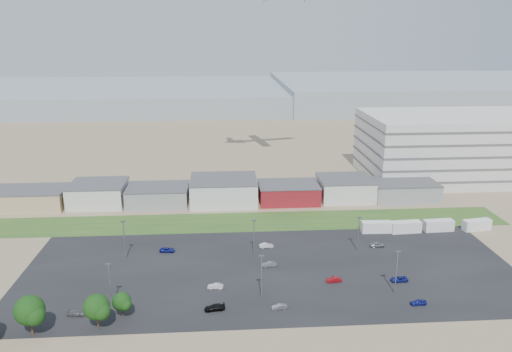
{
  "coord_description": "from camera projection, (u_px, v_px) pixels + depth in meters",
  "views": [
    {
      "loc": [
        -6.06,
        -89.98,
        56.5
      ],
      "look_at": [
        1.61,
        22.0,
        23.41
      ],
      "focal_mm": 35.0,
      "sensor_mm": 36.0,
      "label": 1
    }
  ],
  "objects": [
    {
      "name": "box_trailer_c",
      "position": [
        438.0,
        225.0,
        145.22
      ],
      "size": [
        8.76,
        3.11,
        3.24
      ],
      "primitive_type": null,
      "rotation": [
        0.0,
        0.0,
        0.05
      ],
      "color": "silver",
      "rests_on": "ground"
    },
    {
      "name": "parked_car_1",
      "position": [
        334.0,
        280.0,
        115.87
      ],
      "size": [
        3.67,
        1.61,
        1.17
      ],
      "primitive_type": "imported",
      "rotation": [
        0.0,
        0.0,
        -1.47
      ],
      "color": "maroon",
      "rests_on": "ground"
    },
    {
      "name": "tree_mid",
      "position": [
        30.0,
        313.0,
        94.83
      ],
      "size": [
        6.15,
        6.15,
        9.22
      ],
      "primitive_type": null,
      "color": "black",
      "rests_on": "ground"
    },
    {
      "name": "parked_car_10",
      "position": [
        76.0,
        313.0,
        102.39
      ],
      "size": [
        3.93,
        1.92,
        1.1
      ],
      "primitive_type": "imported",
      "rotation": [
        0.0,
        0.0,
        1.47
      ],
      "color": "#595B5E",
      "rests_on": "ground"
    },
    {
      "name": "tree_near",
      "position": [
        122.0,
        303.0,
        101.17
      ],
      "size": [
        4.09,
        4.09,
        6.13
      ],
      "primitive_type": null,
      "color": "black",
      "rests_on": "ground"
    },
    {
      "name": "parked_car_4",
      "position": [
        215.0,
        286.0,
        112.98
      ],
      "size": [
        3.65,
        1.58,
        1.17
      ],
      "primitive_type": "imported",
      "rotation": [
        0.0,
        0.0,
        -1.67
      ],
      "color": "silver",
      "rests_on": "ground"
    },
    {
      "name": "building_row",
      "position": [
        191.0,
        191.0,
        168.18
      ],
      "size": [
        170.0,
        20.0,
        8.0
      ],
      "primitive_type": null,
      "color": "silver",
      "rests_on": "ground"
    },
    {
      "name": "lightpole_front_r",
      "position": [
        396.0,
        272.0,
        109.78
      ],
      "size": [
        1.2,
        0.5,
        10.17
      ],
      "primitive_type": null,
      "color": "slate",
      "rests_on": "ground"
    },
    {
      "name": "parked_car_9",
      "position": [
        167.0,
        250.0,
        131.6
      ],
      "size": [
        4.2,
        2.26,
        1.12
      ],
      "primitive_type": "imported",
      "rotation": [
        0.0,
        0.0,
        1.47
      ],
      "color": "navy",
      "rests_on": "ground"
    },
    {
      "name": "grass_strip",
      "position": [
        244.0,
        222.0,
        152.24
      ],
      "size": [
        160.0,
        16.0,
        0.02
      ],
      "primitive_type": "cube",
      "color": "#28531F",
      "rests_on": "ground"
    },
    {
      "name": "parked_car_13",
      "position": [
        279.0,
        307.0,
        104.65
      ],
      "size": [
        3.45,
        1.6,
        1.09
      ],
      "primitive_type": "imported",
      "rotation": [
        0.0,
        0.0,
        -1.44
      ],
      "color": "#A5A5AA",
      "rests_on": "ground"
    },
    {
      "name": "parked_car_0",
      "position": [
        399.0,
        279.0,
        116.17
      ],
      "size": [
        4.18,
        2.2,
        1.12
      ],
      "primitive_type": "imported",
      "rotation": [
        0.0,
        0.0,
        -1.48
      ],
      "color": "navy",
      "rests_on": "ground"
    },
    {
      "name": "parked_car_3",
      "position": [
        215.0,
        307.0,
        104.22
      ],
      "size": [
        4.53,
        2.3,
        1.26
      ],
      "primitive_type": "imported",
      "rotation": [
        0.0,
        0.0,
        -1.44
      ],
      "color": "black",
      "rests_on": "ground"
    },
    {
      "name": "parking_lot",
      "position": [
        270.0,
        270.0,
        121.94
      ],
      "size": [
        120.0,
        50.0,
        0.01
      ],
      "primitive_type": "cube",
      "color": "black",
      "rests_on": "ground"
    },
    {
      "name": "parked_car_2",
      "position": [
        418.0,
        302.0,
        106.31
      ],
      "size": [
        3.49,
        1.55,
        1.17
      ],
      "primitive_type": "imported",
      "rotation": [
        0.0,
        0.0,
        -1.52
      ],
      "color": "navy",
      "rests_on": "ground"
    },
    {
      "name": "hills_backdrop",
      "position": [
        278.0,
        96.0,
        405.26
      ],
      "size": [
        700.0,
        200.0,
        9.0
      ],
      "primitive_type": null,
      "color": "gray",
      "rests_on": "ground"
    },
    {
      "name": "parked_car_11",
      "position": [
        266.0,
        245.0,
        134.18
      ],
      "size": [
        3.89,
        1.79,
        1.24
      ],
      "primitive_type": "imported",
      "rotation": [
        0.0,
        0.0,
        1.7
      ],
      "color": "silver",
      "rests_on": "ground"
    },
    {
      "name": "lightpole_back_m",
      "position": [
        254.0,
        238.0,
        128.82
      ],
      "size": [
        1.13,
        0.47,
        9.61
      ],
      "primitive_type": null,
      "color": "slate",
      "rests_on": "ground"
    },
    {
      "name": "lightpole_front_m",
      "position": [
        261.0,
        277.0,
        107.68
      ],
      "size": [
        1.2,
        0.5,
        10.18
      ],
      "primitive_type": null,
      "color": "slate",
      "rests_on": "ground"
    },
    {
      "name": "lightpole_back_l",
      "position": [
        124.0,
        240.0,
        126.48
      ],
      "size": [
        1.21,
        0.51,
        10.32
      ],
      "primitive_type": null,
      "color": "slate",
      "rests_on": "ground"
    },
    {
      "name": "ground",
      "position": [
        255.0,
        315.0,
        102.48
      ],
      "size": [
        700.0,
        700.0,
        0.0
      ],
      "primitive_type": "plane",
      "color": "#947B5E",
      "rests_on": "ground"
    },
    {
      "name": "parking_garage",
      "position": [
        468.0,
        146.0,
        195.75
      ],
      "size": [
        80.0,
        40.0,
        25.0
      ],
      "primitive_type": "cube",
      "color": "silver",
      "rests_on": "ground"
    },
    {
      "name": "box_trailer_d",
      "position": [
        477.0,
        225.0,
        145.83
      ],
      "size": [
        8.6,
        3.91,
        3.11
      ],
      "primitive_type": null,
      "rotation": [
        0.0,
        0.0,
        0.16
      ],
      "color": "silver",
      "rests_on": "ground"
    },
    {
      "name": "parked_car_7",
      "position": [
        269.0,
        264.0,
        123.56
      ],
      "size": [
        3.72,
        1.55,
        1.2
      ],
      "primitive_type": "imported",
      "rotation": [
        0.0,
        0.0,
        -1.49
      ],
      "color": "#595B5E",
      "rests_on": "ground"
    },
    {
      "name": "lightpole_back_r",
      "position": [
        359.0,
        234.0,
        131.04
      ],
      "size": [
        1.12,
        0.47,
        9.53
      ],
      "primitive_type": null,
      "color": "slate",
      "rests_on": "ground"
    },
    {
      "name": "lightpole_front_l",
      "position": [
        110.0,
        285.0,
        105.02
      ],
      "size": [
        1.14,
        0.47,
        9.68
      ],
      "primitive_type": null,
      "color": "slate",
      "rests_on": "ground"
    },
    {
      "name": "box_trailer_a",
      "position": [
        376.0,
        227.0,
        144.12
      ],
      "size": [
        8.62,
        2.92,
        3.2
      ],
      "primitive_type": null,
      "rotation": [
        0.0,
        0.0,
        -0.03
      ],
      "color": "silver",
      "rests_on": "ground"
    },
    {
      "name": "box_trailer_b",
      "position": [
        406.0,
        227.0,
        144.04
      ],
      "size": [
        8.95,
        3.38,
        3.29
      ],
      "primitive_type": null,
      "rotation": [
        0.0,
        0.0,
        0.07
      ],
      "color": "silver",
      "rests_on": "ground"
    },
    {
      "name": "tree_right",
      "position": [
        97.0,
        309.0,
        97.05
      ],
      "size": [
        5.46,
        5.46,
        8.19
      ],
      "primitive_type": null,
      "color": "black",
      "rests_on": "ground"
    },
    {
      "name": "parked_car_8",
      "position": [
        377.0,
        245.0,
        134.57
      ],
      "size": [
        3.89,
        1.64,
        1.31
      ],
      "primitive_type": "imported",
      "rotation": [
        0.0,
        0.0,
        1.59
      ],
      "color": "#A5A5AA",
      "rests_on": "ground"
    }
  ]
}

